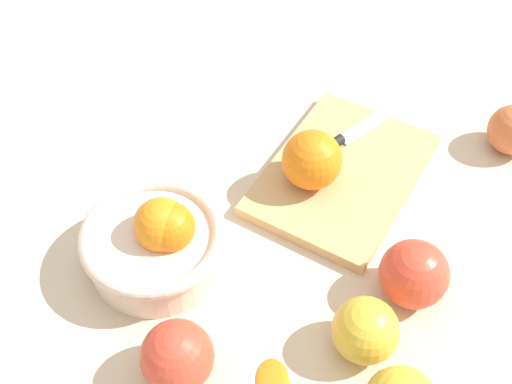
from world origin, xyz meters
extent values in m
plane|color=beige|center=(0.00, 0.00, 0.00)|extent=(2.40, 2.40, 0.00)
cylinder|color=beige|center=(-0.14, 0.16, 0.03)|extent=(0.16, 0.16, 0.05)
torus|color=beige|center=(-0.14, 0.16, 0.05)|extent=(0.17, 0.17, 0.02)
sphere|color=orange|center=(-0.13, 0.15, 0.07)|extent=(0.06, 0.06, 0.06)
sphere|color=orange|center=(-0.13, 0.14, 0.07)|extent=(0.06, 0.06, 0.06)
cube|color=tan|center=(0.09, 0.02, 0.01)|extent=(0.26, 0.18, 0.02)
sphere|color=orange|center=(0.05, 0.05, 0.06)|extent=(0.08, 0.08, 0.08)
cube|color=silver|center=(0.19, 0.02, 0.02)|extent=(0.11, 0.06, 0.00)
cylinder|color=black|center=(0.11, 0.05, 0.02)|extent=(0.05, 0.03, 0.01)
sphere|color=#D6422D|center=(-0.25, 0.06, 0.04)|extent=(0.08, 0.08, 0.08)
sphere|color=#D6422D|center=(-0.04, -0.12, 0.04)|extent=(0.08, 0.08, 0.08)
sphere|color=gold|center=(-0.13, -0.10, 0.04)|extent=(0.07, 0.07, 0.07)
ellipsoid|color=orange|center=(-0.21, -0.03, 0.00)|extent=(0.06, 0.06, 0.01)
camera|label=1|loc=(-0.48, -0.17, 0.67)|focal=47.02mm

